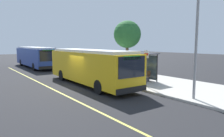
{
  "coord_description": "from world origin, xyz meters",
  "views": [
    {
      "loc": [
        15.02,
        -7.69,
        3.45
      ],
      "look_at": [
        2.3,
        1.56,
        1.57
      ],
      "focal_mm": 33.41,
      "sensor_mm": 36.0,
      "label": 1
    }
  ],
  "objects_px": {
    "waiting_bench": "(142,75)",
    "route_sign_post": "(146,63)",
    "transit_bus_second": "(35,56)",
    "pedestrian_commuter": "(138,71)",
    "transit_bus_main": "(90,66)"
  },
  "relations": [
    {
      "from": "transit_bus_second",
      "to": "waiting_bench",
      "type": "xyz_separation_m",
      "value": [
        17.77,
        4.29,
        -0.99
      ]
    },
    {
      "from": "transit_bus_main",
      "to": "transit_bus_second",
      "type": "bearing_deg",
      "value": 179.89
    },
    {
      "from": "transit_bus_second",
      "to": "waiting_bench",
      "type": "bearing_deg",
      "value": 13.56
    },
    {
      "from": "route_sign_post",
      "to": "pedestrian_commuter",
      "type": "xyz_separation_m",
      "value": [
        -1.71,
        0.75,
        -0.84
      ]
    },
    {
      "from": "transit_bus_second",
      "to": "pedestrian_commuter",
      "type": "xyz_separation_m",
      "value": [
        18.13,
        3.42,
        -0.5
      ]
    },
    {
      "from": "transit_bus_main",
      "to": "waiting_bench",
      "type": "distance_m",
      "value": 4.8
    },
    {
      "from": "route_sign_post",
      "to": "transit_bus_second",
      "type": "bearing_deg",
      "value": -172.36
    },
    {
      "from": "transit_bus_main",
      "to": "waiting_bench",
      "type": "bearing_deg",
      "value": 66.84
    },
    {
      "from": "transit_bus_second",
      "to": "pedestrian_commuter",
      "type": "relative_size",
      "value": 7.1
    },
    {
      "from": "waiting_bench",
      "to": "route_sign_post",
      "type": "bearing_deg",
      "value": -38.13
    },
    {
      "from": "transit_bus_main",
      "to": "transit_bus_second",
      "type": "relative_size",
      "value": 0.91
    },
    {
      "from": "route_sign_post",
      "to": "pedestrian_commuter",
      "type": "distance_m",
      "value": 2.05
    },
    {
      "from": "transit_bus_second",
      "to": "route_sign_post",
      "type": "bearing_deg",
      "value": 7.64
    },
    {
      "from": "route_sign_post",
      "to": "waiting_bench",
      "type": "bearing_deg",
      "value": 141.87
    },
    {
      "from": "route_sign_post",
      "to": "pedestrian_commuter",
      "type": "height_order",
      "value": "route_sign_post"
    }
  ]
}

